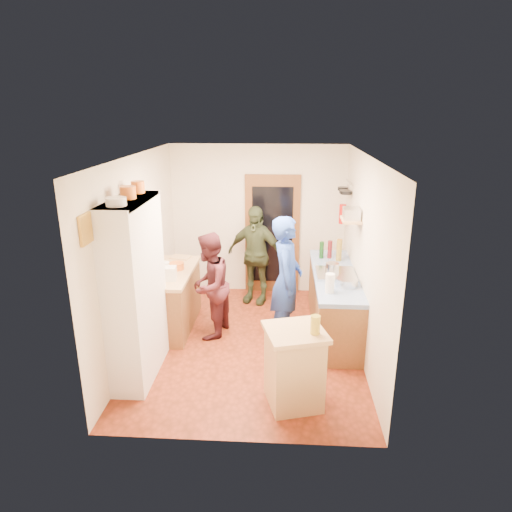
# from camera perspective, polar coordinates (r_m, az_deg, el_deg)

# --- Properties ---
(floor) EXTENTS (3.00, 4.00, 0.02)m
(floor) POSITION_cam_1_polar(r_m,az_deg,el_deg) (6.57, -0.76, -10.90)
(floor) COLOR maroon
(floor) RESTS_ON ground
(ceiling) EXTENTS (3.00, 4.00, 0.02)m
(ceiling) POSITION_cam_1_polar(r_m,az_deg,el_deg) (5.77, -0.87, 12.47)
(ceiling) COLOR silver
(ceiling) RESTS_ON ground
(wall_back) EXTENTS (3.00, 0.02, 2.60)m
(wall_back) POSITION_cam_1_polar(r_m,az_deg,el_deg) (7.98, 0.27, 4.51)
(wall_back) COLOR beige
(wall_back) RESTS_ON ground
(wall_front) EXTENTS (3.00, 0.02, 2.60)m
(wall_front) POSITION_cam_1_polar(r_m,az_deg,el_deg) (4.19, -2.89, -8.54)
(wall_front) COLOR beige
(wall_front) RESTS_ON ground
(wall_left) EXTENTS (0.02, 4.00, 2.60)m
(wall_left) POSITION_cam_1_polar(r_m,az_deg,el_deg) (6.34, -14.56, 0.28)
(wall_left) COLOR beige
(wall_left) RESTS_ON ground
(wall_right) EXTENTS (0.02, 4.00, 2.60)m
(wall_right) POSITION_cam_1_polar(r_m,az_deg,el_deg) (6.12, 13.42, -0.25)
(wall_right) COLOR beige
(wall_right) RESTS_ON ground
(door_frame) EXTENTS (0.95, 0.06, 2.10)m
(door_frame) POSITION_cam_1_polar(r_m,az_deg,el_deg) (7.99, 2.04, 2.67)
(door_frame) COLOR brown
(door_frame) RESTS_ON ground
(door_glass) EXTENTS (0.70, 0.02, 1.70)m
(door_glass) POSITION_cam_1_polar(r_m,az_deg,el_deg) (7.96, 2.04, 2.60)
(door_glass) COLOR black
(door_glass) RESTS_ON door_frame
(hutch_body) EXTENTS (0.40, 1.20, 2.20)m
(hutch_body) POSITION_cam_1_polar(r_m,az_deg,el_deg) (5.63, -14.79, -4.19)
(hutch_body) COLOR white
(hutch_body) RESTS_ON ground
(hutch_top_shelf) EXTENTS (0.40, 1.14, 0.04)m
(hutch_top_shelf) POSITION_cam_1_polar(r_m,az_deg,el_deg) (5.32, -15.72, 6.63)
(hutch_top_shelf) COLOR white
(hutch_top_shelf) RESTS_ON hutch_body
(plate_stack) EXTENTS (0.21, 0.21, 0.09)m
(plate_stack) POSITION_cam_1_polar(r_m,az_deg,el_deg) (4.98, -17.09, 6.52)
(plate_stack) COLOR white
(plate_stack) RESTS_ON hutch_top_shelf
(orange_pot_a) EXTENTS (0.18, 0.18, 0.14)m
(orange_pot_a) POSITION_cam_1_polar(r_m,az_deg,el_deg) (5.33, -15.71, 7.65)
(orange_pot_a) COLOR orange
(orange_pot_a) RESTS_ON hutch_top_shelf
(orange_pot_b) EXTENTS (0.16, 0.16, 0.14)m
(orange_pot_b) POSITION_cam_1_polar(r_m,az_deg,el_deg) (5.67, -14.55, 8.33)
(orange_pot_b) COLOR orange
(orange_pot_b) RESTS_ON hutch_top_shelf
(left_counter_base) EXTENTS (0.60, 1.40, 0.85)m
(left_counter_base) POSITION_cam_1_polar(r_m,az_deg,el_deg) (6.96, -10.44, -5.49)
(left_counter_base) COLOR brown
(left_counter_base) RESTS_ON ground
(left_counter_top) EXTENTS (0.64, 1.44, 0.05)m
(left_counter_top) POSITION_cam_1_polar(r_m,az_deg,el_deg) (6.80, -10.65, -2.01)
(left_counter_top) COLOR tan
(left_counter_top) RESTS_ON left_counter_base
(toaster) EXTENTS (0.27, 0.19, 0.19)m
(toaster) POSITION_cam_1_polar(r_m,az_deg,el_deg) (6.41, -11.06, -2.16)
(toaster) COLOR white
(toaster) RESTS_ON left_counter_top
(kettle) EXTENTS (0.19, 0.19, 0.18)m
(kettle) POSITION_cam_1_polar(r_m,az_deg,el_deg) (6.63, -11.44, -1.52)
(kettle) COLOR white
(kettle) RESTS_ON left_counter_top
(orange_bowl) EXTENTS (0.27, 0.27, 0.10)m
(orange_bowl) POSITION_cam_1_polar(r_m,az_deg,el_deg) (6.82, -9.90, -1.24)
(orange_bowl) COLOR orange
(orange_bowl) RESTS_ON left_counter_top
(chopping_board) EXTENTS (0.34, 0.29, 0.02)m
(chopping_board) POSITION_cam_1_polar(r_m,az_deg,el_deg) (7.33, -9.42, -0.14)
(chopping_board) COLOR tan
(chopping_board) RESTS_ON left_counter_top
(right_counter_base) EXTENTS (0.60, 2.20, 0.84)m
(right_counter_base) POSITION_cam_1_polar(r_m,az_deg,el_deg) (6.86, 9.65, -5.87)
(right_counter_base) COLOR brown
(right_counter_base) RESTS_ON ground
(right_counter_top) EXTENTS (0.62, 2.22, 0.06)m
(right_counter_top) POSITION_cam_1_polar(r_m,az_deg,el_deg) (6.69, 9.85, -2.34)
(right_counter_top) COLOR #1449A1
(right_counter_top) RESTS_ON right_counter_base
(hob) EXTENTS (0.55, 0.58, 0.04)m
(hob) POSITION_cam_1_polar(r_m,az_deg,el_deg) (6.59, 9.95, -2.20)
(hob) COLOR silver
(hob) RESTS_ON right_counter_top
(pot_on_hob) EXTENTS (0.19, 0.19, 0.12)m
(pot_on_hob) POSITION_cam_1_polar(r_m,az_deg,el_deg) (6.60, 9.51, -1.40)
(pot_on_hob) COLOR silver
(pot_on_hob) RESTS_ON hob
(bottle_a) EXTENTS (0.07, 0.07, 0.27)m
(bottle_a) POSITION_cam_1_polar(r_m,az_deg,el_deg) (7.26, 8.20, 0.76)
(bottle_a) COLOR #143F14
(bottle_a) RESTS_ON right_counter_top
(bottle_b) EXTENTS (0.08, 0.08, 0.28)m
(bottle_b) POSITION_cam_1_polar(r_m,az_deg,el_deg) (7.28, 9.21, 0.81)
(bottle_b) COLOR #591419
(bottle_b) RESTS_ON right_counter_top
(bottle_c) EXTENTS (0.11, 0.11, 0.34)m
(bottle_c) POSITION_cam_1_polar(r_m,az_deg,el_deg) (7.17, 10.35, 0.74)
(bottle_c) COLOR olive
(bottle_c) RESTS_ON right_counter_top
(paper_towel) EXTENTS (0.14, 0.14, 0.26)m
(paper_towel) POSITION_cam_1_polar(r_m,az_deg,el_deg) (5.93, 9.21, -3.38)
(paper_towel) COLOR white
(paper_towel) RESTS_ON right_counter_top
(mixing_bowl) EXTENTS (0.30, 0.30, 0.11)m
(mixing_bowl) POSITION_cam_1_polar(r_m,az_deg,el_deg) (6.20, 11.28, -3.24)
(mixing_bowl) COLOR silver
(mixing_bowl) RESTS_ON right_counter_top
(island_base) EXTENTS (0.68, 0.68, 0.86)m
(island_base) POSITION_cam_1_polar(r_m,az_deg,el_deg) (5.19, 4.78, -13.91)
(island_base) COLOR tan
(island_base) RESTS_ON ground
(island_top) EXTENTS (0.76, 0.76, 0.05)m
(island_top) POSITION_cam_1_polar(r_m,az_deg,el_deg) (4.97, 4.92, -9.45)
(island_top) COLOR tan
(island_top) RESTS_ON island_base
(cutting_board) EXTENTS (0.41, 0.36, 0.02)m
(cutting_board) POSITION_cam_1_polar(r_m,az_deg,el_deg) (4.99, 4.19, -9.16)
(cutting_board) COLOR white
(cutting_board) RESTS_ON island_top
(oil_jar) EXTENTS (0.13, 0.13, 0.20)m
(oil_jar) POSITION_cam_1_polar(r_m,az_deg,el_deg) (4.86, 7.42, -8.52)
(oil_jar) COLOR #AD9E2D
(oil_jar) RESTS_ON island_top
(pan_rail) EXTENTS (0.02, 0.65, 0.02)m
(pan_rail) POSITION_cam_1_polar(r_m,az_deg,el_deg) (7.41, 11.54, 9.01)
(pan_rail) COLOR silver
(pan_rail) RESTS_ON wall_right
(pan_hang_a) EXTENTS (0.18, 0.18, 0.05)m
(pan_hang_a) POSITION_cam_1_polar(r_m,az_deg,el_deg) (7.25, 11.19, 7.80)
(pan_hang_a) COLOR black
(pan_hang_a) RESTS_ON pan_rail
(pan_hang_b) EXTENTS (0.16, 0.16, 0.05)m
(pan_hang_b) POSITION_cam_1_polar(r_m,az_deg,el_deg) (7.45, 10.99, 7.93)
(pan_hang_b) COLOR black
(pan_hang_b) RESTS_ON pan_rail
(pan_hang_c) EXTENTS (0.17, 0.17, 0.05)m
(pan_hang_c) POSITION_cam_1_polar(r_m,az_deg,el_deg) (7.65, 10.81, 8.27)
(pan_hang_c) COLOR black
(pan_hang_c) RESTS_ON pan_rail
(wall_shelf) EXTENTS (0.26, 0.42, 0.03)m
(wall_shelf) POSITION_cam_1_polar(r_m,az_deg,el_deg) (6.42, 11.80, 4.43)
(wall_shelf) COLOR tan
(wall_shelf) RESTS_ON wall_right
(radio) EXTENTS (0.23, 0.31, 0.15)m
(radio) POSITION_cam_1_polar(r_m,az_deg,el_deg) (6.40, 11.85, 5.21)
(radio) COLOR silver
(radio) RESTS_ON wall_shelf
(ext_bracket) EXTENTS (0.06, 0.10, 0.04)m
(ext_bracket) POSITION_cam_1_polar(r_m,az_deg,el_deg) (7.70, 11.17, 4.81)
(ext_bracket) COLOR black
(ext_bracket) RESTS_ON wall_right
(fire_extinguisher) EXTENTS (0.11, 0.11, 0.32)m
(fire_extinguisher) POSITION_cam_1_polar(r_m,az_deg,el_deg) (7.68, 10.75, 5.19)
(fire_extinguisher) COLOR red
(fire_extinguisher) RESTS_ON wall_right
(picture_frame) EXTENTS (0.03, 0.25, 0.30)m
(picture_frame) POSITION_cam_1_polar(r_m,az_deg,el_deg) (4.74, -20.53, 3.17)
(picture_frame) COLOR gold
(picture_frame) RESTS_ON wall_left
(person_hob) EXTENTS (0.47, 0.68, 1.80)m
(person_hob) POSITION_cam_1_polar(r_m,az_deg,el_deg) (6.30, 4.13, -3.10)
(person_hob) COLOR #2140A1
(person_hob) RESTS_ON ground
(person_left) EXTENTS (0.73, 0.86, 1.54)m
(person_left) POSITION_cam_1_polar(r_m,az_deg,el_deg) (6.52, -5.48, -3.64)
(person_left) COLOR #421A1F
(person_left) RESTS_ON ground
(person_back) EXTENTS (1.05, 0.70, 1.66)m
(person_back) POSITION_cam_1_polar(r_m,az_deg,el_deg) (7.59, -0.05, 0.13)
(person_back) COLOR #2E3821
(person_back) RESTS_ON ground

